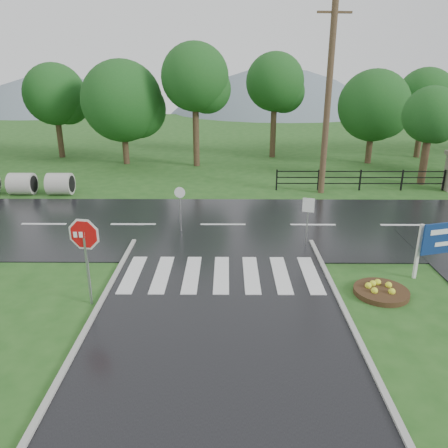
{
  "coord_description": "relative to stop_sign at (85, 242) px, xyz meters",
  "views": [
    {
      "loc": [
        0.19,
        -8.25,
        6.6
      ],
      "look_at": [
        0.08,
        6.0,
        1.5
      ],
      "focal_mm": 35.0,
      "sensor_mm": 36.0,
      "label": 1
    }
  ],
  "objects": [
    {
      "name": "fence_west",
      "position": [
        11.59,
        12.87,
        -1.24
      ],
      "size": [
        9.58,
        0.08,
        1.2
      ],
      "color": "black",
      "rests_on": "ground"
    },
    {
      "name": "reg_sign_round",
      "position": [
        2.05,
        6.05,
        -0.69
      ],
      "size": [
        0.46,
        0.09,
        1.98
      ],
      "color": "#939399",
      "rests_on": "ground"
    },
    {
      "name": "utility_pole_east",
      "position": [
        9.29,
        12.37,
        3.1
      ],
      "size": [
        1.78,
        0.33,
        9.98
      ],
      "color": "#473523",
      "rests_on": "ground"
    },
    {
      "name": "stop_sign",
      "position": [
        0.0,
        0.0,
        0.0
      ],
      "size": [
        1.24,
        0.26,
        2.84
      ],
      "color": "#939399",
      "rests_on": "ground"
    },
    {
      "name": "entrance_tree_left",
      "position": [
        15.72,
        14.37,
        2.08
      ],
      "size": [
        3.21,
        3.21,
        5.7
      ],
      "color": "#3D2B1C",
      "rests_on": "ground"
    },
    {
      "name": "crosswalk",
      "position": [
        3.84,
        1.87,
        -1.9
      ],
      "size": [
        6.5,
        2.8,
        0.02
      ],
      "color": "silver",
      "rests_on": "ground"
    },
    {
      "name": "main_road",
      "position": [
        3.84,
        6.87,
        -1.96
      ],
      "size": [
        90.0,
        8.0,
        0.04
      ],
      "primitive_type": "cube",
      "color": "black",
      "rests_on": "ground"
    },
    {
      "name": "hills",
      "position": [
        7.33,
        61.87,
        -17.5
      ],
      "size": [
        102.0,
        48.0,
        48.0
      ],
      "color": "slate",
      "rests_on": "ground"
    },
    {
      "name": "reg_sign_small",
      "position": [
        7.09,
        4.36,
        -0.53
      ],
      "size": [
        0.43,
        0.15,
        2.01
      ],
      "color": "#939399",
      "rests_on": "ground"
    },
    {
      "name": "flower_bed",
      "position": [
        8.79,
        0.64,
        -1.84
      ],
      "size": [
        1.67,
        1.67,
        0.33
      ],
      "color": "#332111",
      "rests_on": "ground"
    },
    {
      "name": "ground",
      "position": [
        3.84,
        -3.13,
        -1.96
      ],
      "size": [
        120.0,
        120.0,
        0.0
      ],
      "primitive_type": "plane",
      "color": "#23521B",
      "rests_on": "ground"
    },
    {
      "name": "treeline",
      "position": [
        4.84,
        20.87,
        -1.96
      ],
      "size": [
        83.2,
        5.2,
        10.0
      ],
      "color": "#164718",
      "rests_on": "ground"
    }
  ]
}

